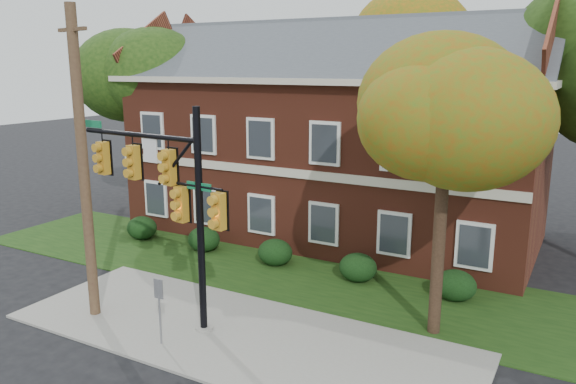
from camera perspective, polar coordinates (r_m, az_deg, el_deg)
The scene contains 15 objects.
ground at distance 16.30m, azimuth -7.32°, elevation -15.69°, with size 120.00×120.00×0.00m, color black.
sidewalk at distance 17.00m, azimuth -5.28°, elevation -14.22°, with size 14.00×5.00×0.08m, color gray.
grass_strip at distance 20.95m, azimuth 2.50°, elevation -8.85°, with size 30.00×6.00×0.04m, color #193811.
apartment_building at distance 25.86m, azimuth 4.55°, elevation 6.64°, with size 18.80×8.80×9.74m.
hedge_far_left at distance 26.32m, azimuth -14.62°, elevation -3.55°, with size 1.40×1.26×1.05m, color black.
hedge_left at distance 24.11m, azimuth -8.54°, elevation -4.77°, with size 1.40×1.26×1.05m, color black.
hedge_center at distance 22.25m, azimuth -1.31°, elevation -6.15°, with size 1.40×1.26×1.05m, color black.
hedge_right at distance 20.80m, azimuth 7.12°, elevation -7.62°, with size 1.40×1.26×1.05m, color black.
hedge_far_right at distance 19.88m, azimuth 16.63°, elevation -9.07°, with size 1.40×1.26×1.05m, color black.
tree_near_right at distance 15.73m, azimuth 16.58°, elevation 8.34°, with size 4.50×4.25×8.58m.
tree_left_rear at distance 30.21m, azimuth -13.66°, elevation 10.43°, with size 5.40×5.10×8.88m.
tree_far_rear at distance 32.62m, azimuth 12.82°, elevation 14.43°, with size 6.84×6.46×11.52m.
traffic_signal at distance 16.80m, azimuth -11.99°, elevation 0.07°, with size 5.95×0.79×6.65m.
utility_pole at distance 17.80m, azimuth -20.08°, elevation 2.48°, with size 1.46×0.43×9.46m.
sign_post at distance 16.21m, azimuth -12.96°, elevation -10.75°, with size 0.29×0.06×2.01m.
Camera 1 is at (8.63, -11.46, 7.76)m, focal length 35.00 mm.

